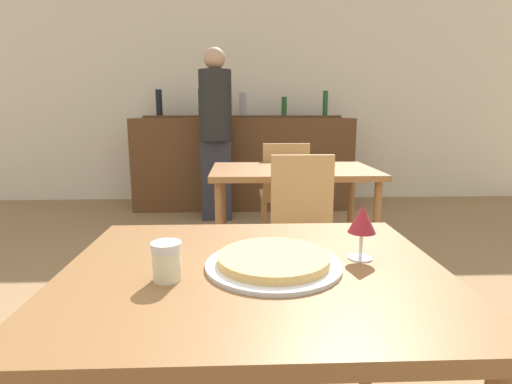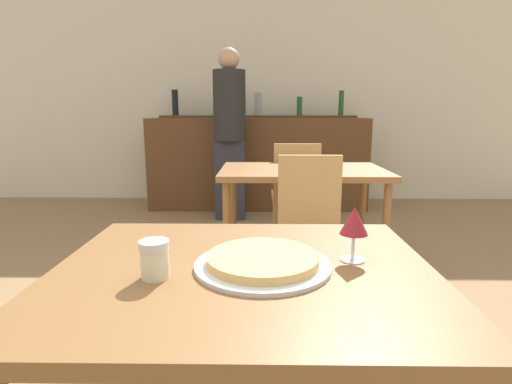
{
  "view_description": "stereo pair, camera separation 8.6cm",
  "coord_description": "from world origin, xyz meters",
  "px_view_note": "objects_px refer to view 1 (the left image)",
  "views": [
    {
      "loc": [
        -0.04,
        -1.03,
        1.16
      ],
      "look_at": [
        0.03,
        0.55,
        0.84
      ],
      "focal_mm": 28.0,
      "sensor_mm": 36.0,
      "label": 1
    },
    {
      "loc": [
        0.05,
        -1.03,
        1.16
      ],
      "look_at": [
        0.03,
        0.55,
        0.84
      ],
      "focal_mm": 28.0,
      "sensor_mm": 36.0,
      "label": 2
    }
  ],
  "objects_px": {
    "pizza_tray": "(273,261)",
    "cheese_shaker": "(167,261)",
    "chair_far_side_back": "(284,188)",
    "wine_glass": "(362,221)",
    "chair_far_side_front": "(304,222)",
    "person_standing": "(216,129)"
  },
  "relations": [
    {
      "from": "pizza_tray",
      "to": "cheese_shaker",
      "type": "relative_size",
      "value": 3.78
    },
    {
      "from": "pizza_tray",
      "to": "wine_glass",
      "type": "relative_size",
      "value": 2.36
    },
    {
      "from": "chair_far_side_front",
      "to": "wine_glass",
      "type": "xyz_separation_m",
      "value": [
        -0.03,
        -1.17,
        0.33
      ]
    },
    {
      "from": "cheese_shaker",
      "to": "chair_far_side_back",
      "type": "bearing_deg",
      "value": 76.67
    },
    {
      "from": "cheese_shaker",
      "to": "wine_glass",
      "type": "relative_size",
      "value": 0.62
    },
    {
      "from": "chair_far_side_front",
      "to": "pizza_tray",
      "type": "relative_size",
      "value": 2.43
    },
    {
      "from": "chair_far_side_front",
      "to": "wine_glass",
      "type": "bearing_deg",
      "value": -91.34
    },
    {
      "from": "pizza_tray",
      "to": "chair_far_side_front",
      "type": "bearing_deg",
      "value": 76.91
    },
    {
      "from": "wine_glass",
      "to": "chair_far_side_back",
      "type": "bearing_deg",
      "value": 89.3
    },
    {
      "from": "chair_far_side_front",
      "to": "pizza_tray",
      "type": "height_order",
      "value": "chair_far_side_front"
    },
    {
      "from": "chair_far_side_front",
      "to": "person_standing",
      "type": "height_order",
      "value": "person_standing"
    },
    {
      "from": "chair_far_side_back",
      "to": "cheese_shaker",
      "type": "relative_size",
      "value": 9.17
    },
    {
      "from": "chair_far_side_front",
      "to": "chair_far_side_back",
      "type": "relative_size",
      "value": 1.0
    },
    {
      "from": "chair_far_side_back",
      "to": "wine_glass",
      "type": "distance_m",
      "value": 2.26
    },
    {
      "from": "cheese_shaker",
      "to": "wine_glass",
      "type": "bearing_deg",
      "value": 13.54
    },
    {
      "from": "chair_far_side_front",
      "to": "person_standing",
      "type": "bearing_deg",
      "value": 107.38
    },
    {
      "from": "chair_far_side_back",
      "to": "person_standing",
      "type": "relative_size",
      "value": 0.5
    },
    {
      "from": "chair_far_side_front",
      "to": "chair_far_side_back",
      "type": "bearing_deg",
      "value": 90.0
    },
    {
      "from": "chair_far_side_back",
      "to": "pizza_tray",
      "type": "distance_m",
      "value": 2.32
    },
    {
      "from": "chair_far_side_front",
      "to": "person_standing",
      "type": "xyz_separation_m",
      "value": [
        -0.63,
        2.02,
        0.47
      ]
    },
    {
      "from": "cheese_shaker",
      "to": "pizza_tray",
      "type": "bearing_deg",
      "value": 15.78
    },
    {
      "from": "chair_far_side_front",
      "to": "pizza_tray",
      "type": "bearing_deg",
      "value": -103.09
    }
  ]
}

